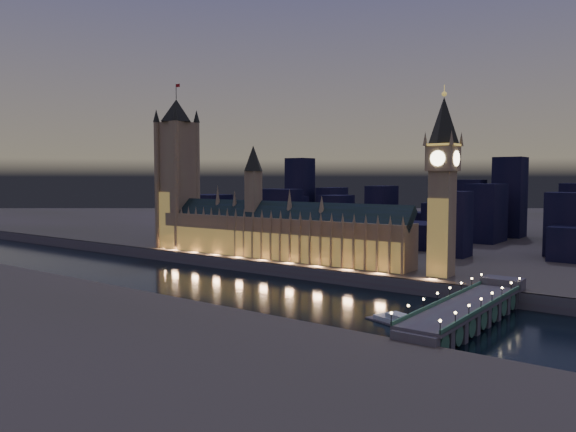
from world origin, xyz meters
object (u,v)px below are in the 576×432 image
Objects in this scene: palace_of_westminster at (274,231)px; elizabeth_tower at (443,170)px; victoria_tower at (177,167)px; westminster_bridge at (470,311)px; river_boat at (410,324)px.

elizabeth_tower is at bearing 0.08° from palace_of_westminster.
victoria_tower is 273.27m from westminster_bridge.
palace_of_westminster reaches higher than river_boat.
river_boat is (140.31, -84.95, -24.81)m from palace_of_westminster.
elizabeth_tower is 97.84m from westminster_bridge.
river_boat is (-18.52, -19.75, -4.43)m from westminster_bridge.
victoria_tower is at bearing 179.90° from palace_of_westminster.
elizabeth_tower is (119.84, 0.17, 41.10)m from palace_of_westminster.
westminster_bridge is (256.99, -65.37, -66.00)m from victoria_tower.
victoria_tower reaches higher than elizabeth_tower.
palace_of_westminster is at bearing 157.68° from westminster_bridge.
elizabeth_tower is 109.58m from river_boat.
westminster_bridge is at bearing -22.32° from palace_of_westminster.
palace_of_westminster is at bearing -0.10° from victoria_tower.
victoria_tower reaches higher than palace_of_westminster.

